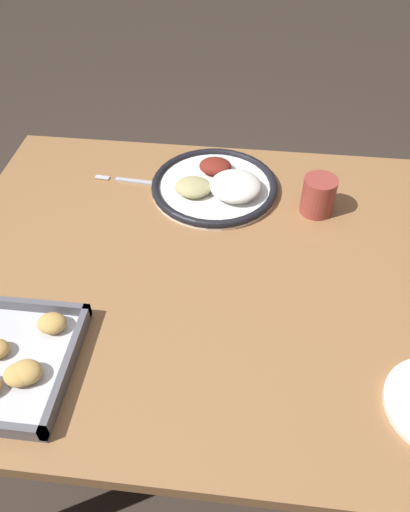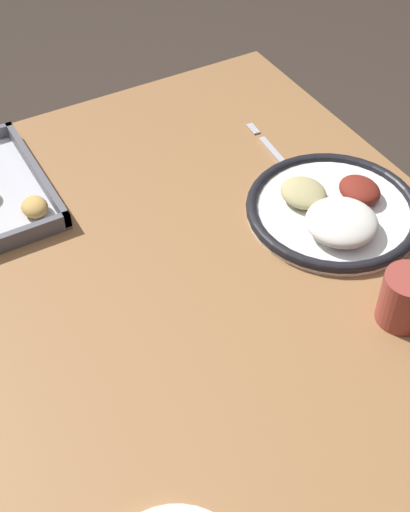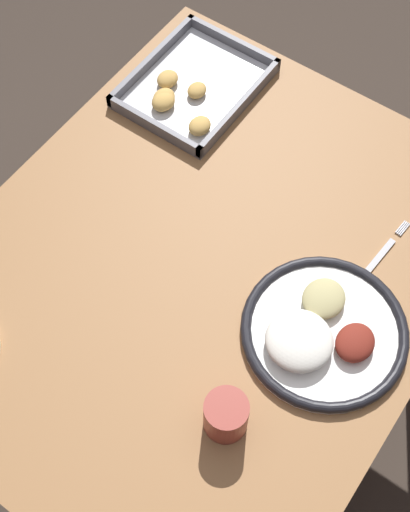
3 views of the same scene
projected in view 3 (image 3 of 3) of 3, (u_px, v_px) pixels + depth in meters
ground_plane at (204, 385)px, 1.97m from camera, size 8.00×8.00×0.00m
dining_table at (204, 289)px, 1.44m from camera, size 1.09×0.88×0.70m
dinner_plate at (322, 332)px, 1.27m from camera, size 0.30×0.30×0.05m
fork at (377, 260)px, 1.36m from camera, size 0.20×0.03×0.00m
baking_tray at (191, 89)px, 1.55m from camera, size 0.31×0.25×0.04m
drinking_cup at (226, 415)px, 1.17m from camera, size 0.07×0.07×0.09m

